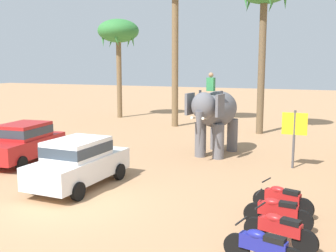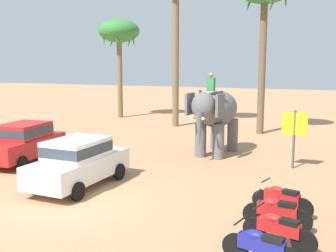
{
  "view_description": "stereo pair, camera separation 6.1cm",
  "coord_description": "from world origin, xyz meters",
  "px_view_note": "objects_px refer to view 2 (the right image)",
  "views": [
    {
      "loc": [
        7.21,
        -9.99,
        4.28
      ],
      "look_at": [
        0.65,
        5.9,
        1.6
      ],
      "focal_mm": 43.01,
      "sensor_mm": 36.0,
      "label": 1
    },
    {
      "loc": [
        7.27,
        -9.96,
        4.28
      ],
      "look_at": [
        0.65,
        5.9,
        1.6
      ],
      "focal_mm": 43.01,
      "sensor_mm": 36.0,
      "label": 2
    }
  ],
  "objects_px": {
    "car_parked_far_side": "(24,141)",
    "signboard_yellow": "(294,128)",
    "motorcycle_fourth_in_row": "(282,199)",
    "elephant_with_mahout": "(216,113)",
    "motorcycle_nearest_camera": "(261,247)",
    "motorcycle_mid_row": "(277,212)",
    "car_sedan_foreground": "(78,161)",
    "palm_tree_left_of_road": "(119,34)",
    "motorcycle_second_in_row": "(279,229)"
  },
  "relations": [
    {
      "from": "car_parked_far_side",
      "to": "signboard_yellow",
      "type": "relative_size",
      "value": 1.77
    },
    {
      "from": "motorcycle_fourth_in_row",
      "to": "elephant_with_mahout",
      "type": "bearing_deg",
      "value": 120.32
    },
    {
      "from": "motorcycle_nearest_camera",
      "to": "signboard_yellow",
      "type": "bearing_deg",
      "value": 91.39
    },
    {
      "from": "motorcycle_mid_row",
      "to": "motorcycle_fourth_in_row",
      "type": "distance_m",
      "value": 1.1
    },
    {
      "from": "car_sedan_foreground",
      "to": "motorcycle_fourth_in_row",
      "type": "distance_m",
      "value": 6.92
    },
    {
      "from": "car_parked_far_side",
      "to": "motorcycle_mid_row",
      "type": "height_order",
      "value": "car_parked_far_side"
    },
    {
      "from": "motorcycle_mid_row",
      "to": "elephant_with_mahout",
      "type": "bearing_deg",
      "value": 116.7
    },
    {
      "from": "car_parked_far_side",
      "to": "motorcycle_mid_row",
      "type": "bearing_deg",
      "value": -15.82
    },
    {
      "from": "car_sedan_foreground",
      "to": "palm_tree_left_of_road",
      "type": "height_order",
      "value": "palm_tree_left_of_road"
    },
    {
      "from": "car_sedan_foreground",
      "to": "car_parked_far_side",
      "type": "distance_m",
      "value": 4.81
    },
    {
      "from": "motorcycle_mid_row",
      "to": "motorcycle_fourth_in_row",
      "type": "xyz_separation_m",
      "value": [
        -0.01,
        1.1,
        0.0
      ]
    },
    {
      "from": "motorcycle_second_in_row",
      "to": "signboard_yellow",
      "type": "xyz_separation_m",
      "value": [
        -0.43,
        7.71,
        1.22
      ]
    },
    {
      "from": "car_sedan_foreground",
      "to": "signboard_yellow",
      "type": "xyz_separation_m",
      "value": [
        6.68,
        5.49,
        0.76
      ]
    },
    {
      "from": "car_sedan_foreground",
      "to": "motorcycle_nearest_camera",
      "type": "xyz_separation_m",
      "value": [
        6.89,
        -3.3,
        -0.46
      ]
    },
    {
      "from": "motorcycle_second_in_row",
      "to": "palm_tree_left_of_road",
      "type": "bearing_deg",
      "value": 128.1
    },
    {
      "from": "elephant_with_mahout",
      "to": "motorcycle_fourth_in_row",
      "type": "xyz_separation_m",
      "value": [
        3.89,
        -6.65,
        -1.53
      ]
    },
    {
      "from": "motorcycle_fourth_in_row",
      "to": "motorcycle_mid_row",
      "type": "bearing_deg",
      "value": -89.58
    },
    {
      "from": "elephant_with_mahout",
      "to": "motorcycle_second_in_row",
      "type": "xyz_separation_m",
      "value": [
        4.09,
        -8.87,
        -1.53
      ]
    },
    {
      "from": "motorcycle_second_in_row",
      "to": "motorcycle_fourth_in_row",
      "type": "distance_m",
      "value": 2.23
    },
    {
      "from": "car_parked_far_side",
      "to": "motorcycle_nearest_camera",
      "type": "relative_size",
      "value": 2.38
    },
    {
      "from": "elephant_with_mahout",
      "to": "motorcycle_fourth_in_row",
      "type": "relative_size",
      "value": 2.24
    },
    {
      "from": "car_parked_far_side",
      "to": "elephant_with_mahout",
      "type": "relative_size",
      "value": 1.07
    },
    {
      "from": "motorcycle_second_in_row",
      "to": "palm_tree_left_of_road",
      "type": "xyz_separation_m",
      "value": [
        -14.81,
        18.89,
        6.12
      ]
    },
    {
      "from": "motorcycle_nearest_camera",
      "to": "motorcycle_fourth_in_row",
      "type": "bearing_deg",
      "value": 89.78
    },
    {
      "from": "elephant_with_mahout",
      "to": "motorcycle_mid_row",
      "type": "relative_size",
      "value": 2.2
    },
    {
      "from": "elephant_with_mahout",
      "to": "signboard_yellow",
      "type": "distance_m",
      "value": 3.85
    },
    {
      "from": "car_parked_far_side",
      "to": "motorcycle_fourth_in_row",
      "type": "distance_m",
      "value": 11.43
    },
    {
      "from": "signboard_yellow",
      "to": "elephant_with_mahout",
      "type": "bearing_deg",
      "value": 162.39
    },
    {
      "from": "car_sedan_foreground",
      "to": "motorcycle_second_in_row",
      "type": "distance_m",
      "value": 7.46
    },
    {
      "from": "motorcycle_nearest_camera",
      "to": "motorcycle_second_in_row",
      "type": "bearing_deg",
      "value": 78.87
    },
    {
      "from": "car_sedan_foreground",
      "to": "motorcycle_nearest_camera",
      "type": "height_order",
      "value": "car_sedan_foreground"
    },
    {
      "from": "motorcycle_mid_row",
      "to": "palm_tree_left_of_road",
      "type": "height_order",
      "value": "palm_tree_left_of_road"
    },
    {
      "from": "motorcycle_nearest_camera",
      "to": "motorcycle_mid_row",
      "type": "height_order",
      "value": "same"
    },
    {
      "from": "elephant_with_mahout",
      "to": "motorcycle_mid_row",
      "type": "bearing_deg",
      "value": -63.3
    },
    {
      "from": "motorcycle_nearest_camera",
      "to": "motorcycle_fourth_in_row",
      "type": "height_order",
      "value": "same"
    },
    {
      "from": "elephant_with_mahout",
      "to": "signboard_yellow",
      "type": "relative_size",
      "value": 1.65
    },
    {
      "from": "palm_tree_left_of_road",
      "to": "car_parked_far_side",
      "type": "bearing_deg",
      "value": -76.94
    },
    {
      "from": "car_sedan_foreground",
      "to": "car_parked_far_side",
      "type": "bearing_deg",
      "value": 154.19
    },
    {
      "from": "car_parked_far_side",
      "to": "motorcycle_second_in_row",
      "type": "distance_m",
      "value": 12.22
    },
    {
      "from": "palm_tree_left_of_road",
      "to": "signboard_yellow",
      "type": "distance_m",
      "value": 18.87
    },
    {
      "from": "palm_tree_left_of_road",
      "to": "motorcycle_second_in_row",
      "type": "bearing_deg",
      "value": -51.9
    },
    {
      "from": "elephant_with_mahout",
      "to": "motorcycle_second_in_row",
      "type": "height_order",
      "value": "elephant_with_mahout"
    },
    {
      "from": "palm_tree_left_of_road",
      "to": "motorcycle_fourth_in_row",
      "type": "bearing_deg",
      "value": -48.76
    },
    {
      "from": "car_parked_far_side",
      "to": "palm_tree_left_of_road",
      "type": "height_order",
      "value": "palm_tree_left_of_road"
    },
    {
      "from": "car_parked_far_side",
      "to": "motorcycle_second_in_row",
      "type": "bearing_deg",
      "value": -20.66
    },
    {
      "from": "motorcycle_nearest_camera",
      "to": "signboard_yellow",
      "type": "distance_m",
      "value": 8.88
    },
    {
      "from": "motorcycle_nearest_camera",
      "to": "motorcycle_second_in_row",
      "type": "relative_size",
      "value": 1.01
    },
    {
      "from": "elephant_with_mahout",
      "to": "motorcycle_nearest_camera",
      "type": "height_order",
      "value": "elephant_with_mahout"
    },
    {
      "from": "car_sedan_foreground",
      "to": "car_parked_far_side",
      "type": "height_order",
      "value": "same"
    },
    {
      "from": "car_sedan_foreground",
      "to": "car_parked_far_side",
      "type": "relative_size",
      "value": 0.98
    }
  ]
}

